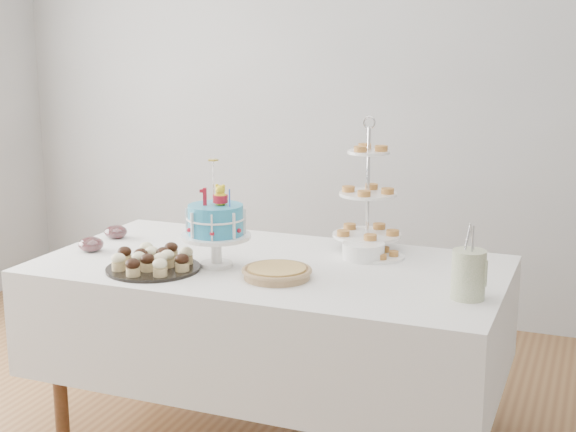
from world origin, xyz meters
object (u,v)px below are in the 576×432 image
at_px(plate_stack, 363,251).
at_px(jam_bowl_b, 116,232).
at_px(cupcake_tray, 153,260).
at_px(tiered_stand, 368,195).
at_px(table, 271,315).
at_px(pastry_plate, 379,254).
at_px(pie, 277,272).
at_px(birthday_cake, 216,238).
at_px(jam_bowl_a, 91,245).
at_px(utensil_pitcher, 469,273).

relative_size(plate_stack, jam_bowl_b, 1.70).
bearing_deg(cupcake_tray, tiered_stand, 41.70).
relative_size(table, pastry_plate, 8.73).
distance_m(cupcake_tray, tiered_stand, 0.97).
xyz_separation_m(pie, tiered_stand, (0.20, 0.55, 0.22)).
bearing_deg(jam_bowl_b, birthday_cake, -20.88).
relative_size(birthday_cake, pastry_plate, 1.99).
height_order(birthday_cake, jam_bowl_a, birthday_cake).
bearing_deg(utensil_pitcher, cupcake_tray, -162.22).
bearing_deg(birthday_cake, table, 13.41).
distance_m(table, jam_bowl_a, 0.85).
distance_m(pie, jam_bowl_b, 1.00).
distance_m(plate_stack, pastry_plate, 0.07).
relative_size(birthday_cake, jam_bowl_a, 4.00).
height_order(pie, utensil_pitcher, utensil_pitcher).
xyz_separation_m(pie, plate_stack, (0.23, 0.39, 0.01)).
distance_m(pastry_plate, jam_bowl_b, 1.24).
height_order(plate_stack, pastry_plate, plate_stack).
bearing_deg(table, pie, -60.10).
bearing_deg(plate_stack, tiered_stand, 101.15).
relative_size(cupcake_tray, tiered_stand, 0.64).
bearing_deg(utensil_pitcher, tiered_stand, 148.13).
xyz_separation_m(table, birthday_cake, (-0.19, -0.12, 0.35)).
bearing_deg(table, cupcake_tray, -146.52).
bearing_deg(birthday_cake, cupcake_tray, -165.37).
xyz_separation_m(cupcake_tray, pastry_plate, (0.80, 0.52, -0.03)).
bearing_deg(birthday_cake, pastry_plate, 13.14).
bearing_deg(table, plate_stack, 31.56).
relative_size(pastry_plate, jam_bowl_b, 2.09).
xyz_separation_m(table, plate_stack, (0.34, 0.21, 0.26)).
distance_m(pie, plate_stack, 0.46).
bearing_deg(cupcake_tray, pastry_plate, 32.96).
bearing_deg(plate_stack, pie, -120.54).
height_order(table, birthday_cake, birthday_cake).
bearing_deg(utensil_pitcher, birthday_cake, -169.27).
bearing_deg(pastry_plate, utensil_pitcher, -42.99).
relative_size(tiered_stand, jam_bowl_b, 5.61).
bearing_deg(tiered_stand, utensil_pitcher, -44.92).
bearing_deg(jam_bowl_a, plate_stack, 15.79).
height_order(pie, jam_bowl_a, jam_bowl_a).
bearing_deg(table, birthday_cake, -147.17).
height_order(table, tiered_stand, tiered_stand).
xyz_separation_m(cupcake_tray, tiered_stand, (0.71, 0.63, 0.20)).
bearing_deg(jam_bowl_b, pie, -18.31).
xyz_separation_m(jam_bowl_a, utensil_pitcher, (1.65, -0.05, 0.07)).
relative_size(jam_bowl_b, utensil_pitcher, 0.39).
xyz_separation_m(tiered_stand, jam_bowl_a, (-1.11, -0.48, -0.22)).
relative_size(birthday_cake, cupcake_tray, 1.15).
height_order(tiered_stand, pastry_plate, tiered_stand).
bearing_deg(tiered_stand, jam_bowl_a, -156.60).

